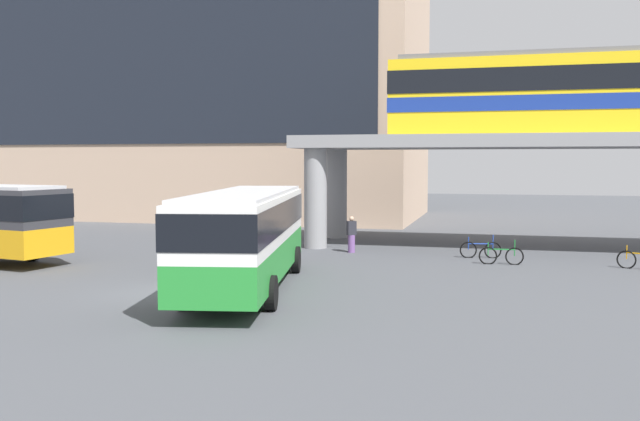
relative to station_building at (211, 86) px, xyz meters
The scene contains 8 objects.
ground_plane 24.80m from the station_building, 59.87° to the right, with size 120.00×120.00×0.00m, color #47494F.
station_building is the anchor object (origin of this frame).
elevated_platform 30.98m from the station_building, 29.91° to the right, with size 29.44×6.19×5.42m.
bus_main 32.63m from the station_building, 64.66° to the right, with size 4.49×11.32×3.22m.
bicycle_green 31.53m from the station_building, 43.91° to the right, with size 1.79×0.20×1.04m.
bicycle_blue 29.81m from the station_building, 42.59° to the right, with size 1.77×0.36×1.04m.
pedestrian_by_bike_rack 25.67m from the station_building, 51.36° to the right, with size 0.48×0.44×1.67m.
pedestrian_near_building 22.22m from the station_building, 67.00° to the right, with size 0.32×0.43×1.73m.
Camera 1 is at (10.02, -19.94, 4.20)m, focal length 38.69 mm.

